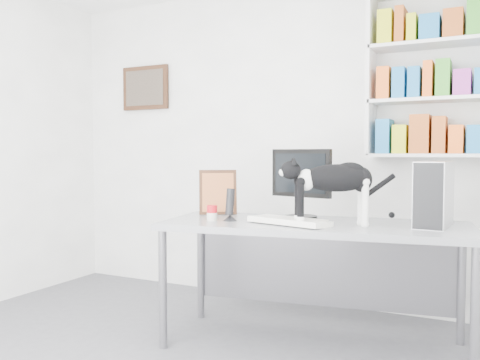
{
  "coord_description": "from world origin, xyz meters",
  "views": [
    {
      "loc": [
        1.73,
        -2.08,
        1.26
      ],
      "look_at": [
        -0.05,
        1.53,
        1.05
      ],
      "focal_mm": 38.0,
      "sensor_mm": 36.0,
      "label": 1
    }
  ],
  "objects_px": {
    "desk": "(314,285)",
    "leaning_print": "(218,191)",
    "bookshelf": "(442,71)",
    "cat": "(334,194)",
    "speaker": "(230,204)",
    "keyboard": "(289,221)",
    "monitor": "(301,183)",
    "soup_can": "(212,213)",
    "pc_tower": "(434,194)"
  },
  "relations": [
    {
      "from": "desk",
      "to": "soup_can",
      "type": "relative_size",
      "value": 19.16
    },
    {
      "from": "leaning_print",
      "to": "speaker",
      "type": "bearing_deg",
      "value": -79.58
    },
    {
      "from": "soup_can",
      "to": "keyboard",
      "type": "bearing_deg",
      "value": 6.7
    },
    {
      "from": "leaning_print",
      "to": "cat",
      "type": "distance_m",
      "value": 0.95
    },
    {
      "from": "monitor",
      "to": "speaker",
      "type": "bearing_deg",
      "value": -127.82
    },
    {
      "from": "desk",
      "to": "monitor",
      "type": "height_order",
      "value": "monitor"
    },
    {
      "from": "bookshelf",
      "to": "desk",
      "type": "xyz_separation_m",
      "value": [
        -0.69,
        -0.78,
        -1.44
      ]
    },
    {
      "from": "cat",
      "to": "pc_tower",
      "type": "bearing_deg",
      "value": -5.66
    },
    {
      "from": "speaker",
      "to": "soup_can",
      "type": "relative_size",
      "value": 2.19
    },
    {
      "from": "bookshelf",
      "to": "desk",
      "type": "height_order",
      "value": "bookshelf"
    },
    {
      "from": "keyboard",
      "to": "leaning_print",
      "type": "distance_m",
      "value": 0.71
    },
    {
      "from": "desk",
      "to": "speaker",
      "type": "relative_size",
      "value": 8.74
    },
    {
      "from": "speaker",
      "to": "cat",
      "type": "bearing_deg",
      "value": 7.13
    },
    {
      "from": "keyboard",
      "to": "leaning_print",
      "type": "bearing_deg",
      "value": 173.72
    },
    {
      "from": "desk",
      "to": "leaning_print",
      "type": "distance_m",
      "value": 0.97
    },
    {
      "from": "desk",
      "to": "cat",
      "type": "distance_m",
      "value": 0.64
    },
    {
      "from": "monitor",
      "to": "leaning_print",
      "type": "relative_size",
      "value": 1.44
    },
    {
      "from": "bookshelf",
      "to": "cat",
      "type": "distance_m",
      "value": 1.32
    },
    {
      "from": "bookshelf",
      "to": "monitor",
      "type": "xyz_separation_m",
      "value": [
        -0.83,
        -0.63,
        -0.79
      ]
    },
    {
      "from": "monitor",
      "to": "soup_can",
      "type": "distance_m",
      "value": 0.65
    },
    {
      "from": "bookshelf",
      "to": "monitor",
      "type": "bearing_deg",
      "value": -142.94
    },
    {
      "from": "bookshelf",
      "to": "keyboard",
      "type": "height_order",
      "value": "bookshelf"
    },
    {
      "from": "soup_can",
      "to": "cat",
      "type": "relative_size",
      "value": 0.16
    },
    {
      "from": "bookshelf",
      "to": "soup_can",
      "type": "height_order",
      "value": "bookshelf"
    },
    {
      "from": "pc_tower",
      "to": "soup_can",
      "type": "xyz_separation_m",
      "value": [
        -1.35,
        -0.38,
        -0.15
      ]
    },
    {
      "from": "speaker",
      "to": "leaning_print",
      "type": "bearing_deg",
      "value": 133.77
    },
    {
      "from": "speaker",
      "to": "soup_can",
      "type": "xyz_separation_m",
      "value": [
        -0.11,
        -0.05,
        -0.06
      ]
    },
    {
      "from": "desk",
      "to": "keyboard",
      "type": "distance_m",
      "value": 0.47
    },
    {
      "from": "desk",
      "to": "keyboard",
      "type": "xyz_separation_m",
      "value": [
        -0.12,
        -0.15,
        0.43
      ]
    },
    {
      "from": "bookshelf",
      "to": "leaning_print",
      "type": "distance_m",
      "value": 1.82
    },
    {
      "from": "bookshelf",
      "to": "soup_can",
      "type": "distance_m",
      "value": 1.93
    },
    {
      "from": "bookshelf",
      "to": "cat",
      "type": "xyz_separation_m",
      "value": [
        -0.53,
        -0.88,
        -0.83
      ]
    },
    {
      "from": "leaning_print",
      "to": "monitor",
      "type": "bearing_deg",
      "value": -26.46
    },
    {
      "from": "pc_tower",
      "to": "soup_can",
      "type": "height_order",
      "value": "pc_tower"
    },
    {
      "from": "desk",
      "to": "leaning_print",
      "type": "bearing_deg",
      "value": 163.66
    },
    {
      "from": "pc_tower",
      "to": "cat",
      "type": "relative_size",
      "value": 0.61
    },
    {
      "from": "desk",
      "to": "pc_tower",
      "type": "distance_m",
      "value": 0.95
    },
    {
      "from": "monitor",
      "to": "soup_can",
      "type": "height_order",
      "value": "monitor"
    },
    {
      "from": "speaker",
      "to": "leaning_print",
      "type": "distance_m",
      "value": 0.36
    },
    {
      "from": "bookshelf",
      "to": "speaker",
      "type": "xyz_separation_m",
      "value": [
        -1.22,
        -0.95,
        -0.92
      ]
    },
    {
      "from": "speaker",
      "to": "bookshelf",
      "type": "bearing_deg",
      "value": 39.72
    },
    {
      "from": "keyboard",
      "to": "pc_tower",
      "type": "bearing_deg",
      "value": 35.57
    },
    {
      "from": "speaker",
      "to": "keyboard",
      "type": "bearing_deg",
      "value": 3.7
    },
    {
      "from": "desk",
      "to": "monitor",
      "type": "xyz_separation_m",
      "value": [
        -0.14,
        0.16,
        0.65
      ]
    },
    {
      "from": "leaning_print",
      "to": "pc_tower",
      "type": "bearing_deg",
      "value": -29.07
    },
    {
      "from": "speaker",
      "to": "desk",
      "type": "bearing_deg",
      "value": 18.87
    },
    {
      "from": "monitor",
      "to": "cat",
      "type": "distance_m",
      "value": 0.4
    },
    {
      "from": "bookshelf",
      "to": "cat",
      "type": "relative_size",
      "value": 1.91
    },
    {
      "from": "keyboard",
      "to": "cat",
      "type": "bearing_deg",
      "value": 25.16
    },
    {
      "from": "pc_tower",
      "to": "speaker",
      "type": "relative_size",
      "value": 1.78
    }
  ]
}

